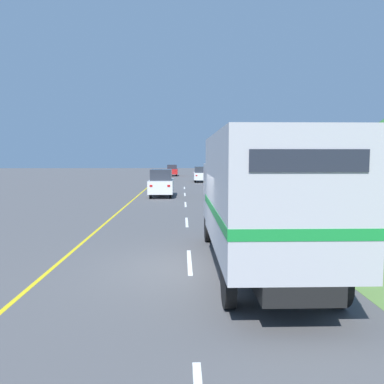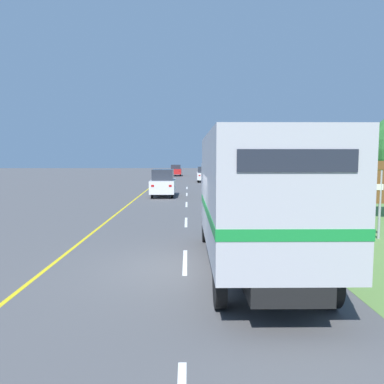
{
  "view_description": "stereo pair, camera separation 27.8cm",
  "coord_description": "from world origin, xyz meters",
  "views": [
    {
      "loc": [
        -0.2,
        -9.82,
        2.96
      ],
      "look_at": [
        0.3,
        9.43,
        1.2
      ],
      "focal_mm": 35.0,
      "sensor_mm": 36.0,
      "label": 1
    },
    {
      "loc": [
        0.08,
        -9.82,
        2.96
      ],
      "look_at": [
        0.3,
        9.43,
        1.2
      ],
      "focal_mm": 35.0,
      "sensor_mm": 36.0,
      "label": 2
    }
  ],
  "objects": [
    {
      "name": "lead_car_red_ahead",
      "position": [
        -1.88,
        52.08,
        0.94
      ],
      "size": [
        1.8,
        4.53,
        1.85
      ],
      "color": "black",
      "rests_on": "ground"
    },
    {
      "name": "lead_car_white_ahead",
      "position": [
        2.1,
        36.08,
        0.96
      ],
      "size": [
        1.8,
        4.0,
        1.89
      ],
      "color": "black",
      "rests_on": "ground"
    },
    {
      "name": "lead_car_white",
      "position": [
        -1.8,
        18.81,
        1.04
      ],
      "size": [
        1.8,
        4.16,
        2.09
      ],
      "color": "black",
      "rests_on": "ground"
    },
    {
      "name": "centre_dash_near",
      "position": [
        0.0,
        0.65,
        0.0
      ],
      "size": [
        0.12,
        2.6,
        0.01
      ],
      "primitive_type": "cube",
      "color": "white",
      "rests_on": "ground"
    },
    {
      "name": "centre_dash_mid_b",
      "position": [
        0.0,
        13.85,
        0.0
      ],
      "size": [
        0.12,
        2.6,
        0.01
      ],
      "primitive_type": "cube",
      "color": "white",
      "rests_on": "ground"
    },
    {
      "name": "ground_plane",
      "position": [
        0.0,
        0.0,
        0.0
      ],
      "size": [
        200.0,
        200.0,
        0.0
      ],
      "primitive_type": "plane",
      "color": "#515154"
    },
    {
      "name": "roadside_tree_mid",
      "position": [
        11.65,
        17.56,
        3.42
      ],
      "size": [
        3.6,
        3.6,
        5.23
      ],
      "color": "brown",
      "rests_on": "ground"
    },
    {
      "name": "centre_dash_far",
      "position": [
        0.0,
        20.45,
        0.0
      ],
      "size": [
        0.12,
        2.6,
        0.01
      ],
      "primitive_type": "cube",
      "color": "white",
      "rests_on": "ground"
    },
    {
      "name": "horse_trailer_truck",
      "position": [
        1.8,
        -0.27,
        1.97
      ],
      "size": [
        2.57,
        7.95,
        3.51
      ],
      "color": "black",
      "rests_on": "ground"
    },
    {
      "name": "highway_sign",
      "position": [
        6.38,
        3.6,
        1.83
      ],
      "size": [
        2.12,
        0.09,
        2.85
      ],
      "color": "#9E9EA3",
      "rests_on": "ground"
    },
    {
      "name": "edge_line_yellow",
      "position": [
        -3.7,
        23.65,
        0.0
      ],
      "size": [
        0.12,
        76.94,
        0.01
      ],
      "primitive_type": "cube",
      "color": "yellow",
      "rests_on": "ground"
    },
    {
      "name": "centre_dash_farthest",
      "position": [
        0.0,
        27.05,
        0.0
      ],
      "size": [
        0.12,
        2.6,
        0.01
      ],
      "primitive_type": "cube",
      "color": "white",
      "rests_on": "ground"
    },
    {
      "name": "grass_shoulder",
      "position": [
        13.7,
        23.65,
        0.0
      ],
      "size": [
        20.0,
        76.94,
        0.01
      ],
      "primitive_type": "cube",
      "color": "#608942",
      "rests_on": "ground"
    },
    {
      "name": "centre_dash_mid_a",
      "position": [
        0.0,
        7.25,
        0.0
      ],
      "size": [
        0.12,
        2.6,
        0.01
      ],
      "primitive_type": "cube",
      "color": "white",
      "rests_on": "ground"
    }
  ]
}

